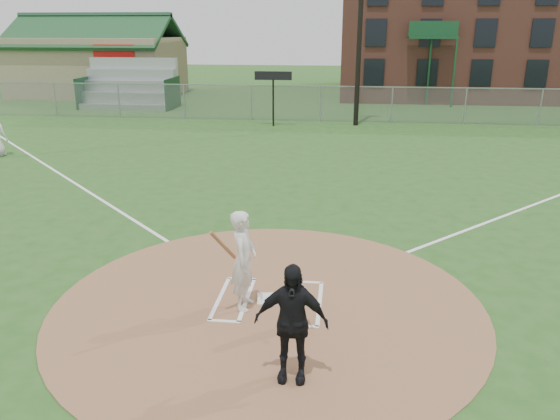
# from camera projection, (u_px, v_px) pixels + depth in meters

# --- Properties ---
(ground) EXTENTS (140.00, 140.00, 0.00)m
(ground) POSITION_uv_depth(u_px,v_px,m) (268.00, 305.00, 10.70)
(ground) COLOR #244E1A
(ground) RESTS_ON ground
(dirt_circle) EXTENTS (8.40, 8.40, 0.02)m
(dirt_circle) POSITION_uv_depth(u_px,v_px,m) (268.00, 304.00, 10.70)
(dirt_circle) COLOR #956646
(dirt_circle) RESTS_ON ground
(home_plate) EXTENTS (0.56, 0.56, 0.03)m
(home_plate) POSITION_uv_depth(u_px,v_px,m) (270.00, 299.00, 10.86)
(home_plate) COLOR silver
(home_plate) RESTS_ON dirt_circle
(foul_line_third) EXTENTS (17.04, 17.04, 0.01)m
(foul_line_third) POSITION_uv_depth(u_px,v_px,m) (61.00, 174.00, 20.16)
(foul_line_third) COLOR white
(foul_line_third) RESTS_ON ground
(catcher) EXTENTS (0.63, 0.56, 1.08)m
(catcher) POSITION_uv_depth(u_px,v_px,m) (298.00, 302.00, 9.63)
(catcher) COLOR gray
(catcher) RESTS_ON dirt_circle
(umpire) EXTENTS (1.12, 0.48, 1.91)m
(umpire) POSITION_uv_depth(u_px,v_px,m) (291.00, 323.00, 8.17)
(umpire) COLOR black
(umpire) RESTS_ON dirt_circle
(batters_boxes) EXTENTS (2.08, 1.88, 0.01)m
(batters_boxes) POSITION_uv_depth(u_px,v_px,m) (269.00, 300.00, 10.83)
(batters_boxes) COLOR white
(batters_boxes) RESTS_ON dirt_circle
(batter_at_plate) EXTENTS (0.75, 1.03, 1.96)m
(batter_at_plate) POSITION_uv_depth(u_px,v_px,m) (244.00, 260.00, 10.30)
(batter_at_plate) COLOR silver
(batter_at_plate) RESTS_ON dirt_circle
(outfield_fence) EXTENTS (56.08, 0.08, 2.03)m
(outfield_fence) POSITION_uv_depth(u_px,v_px,m) (321.00, 104.00, 31.09)
(outfield_fence) COLOR slate
(outfield_fence) RESTS_ON ground
(bleachers) EXTENTS (6.08, 3.20, 3.20)m
(bleachers) POSITION_uv_depth(u_px,v_px,m) (128.00, 84.00, 36.29)
(bleachers) COLOR #B7BABF
(bleachers) RESTS_ON ground
(clubhouse) EXTENTS (12.20, 8.71, 6.23)m
(clubhouse) POSITION_uv_depth(u_px,v_px,m) (99.00, 64.00, 42.98)
(clubhouse) COLOR tan
(clubhouse) RESTS_ON ground
(scoreboard_sign) EXTENTS (2.00, 0.10, 2.93)m
(scoreboard_sign) POSITION_uv_depth(u_px,v_px,m) (273.00, 82.00, 29.23)
(scoreboard_sign) COLOR black
(scoreboard_sign) RESTS_ON ground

